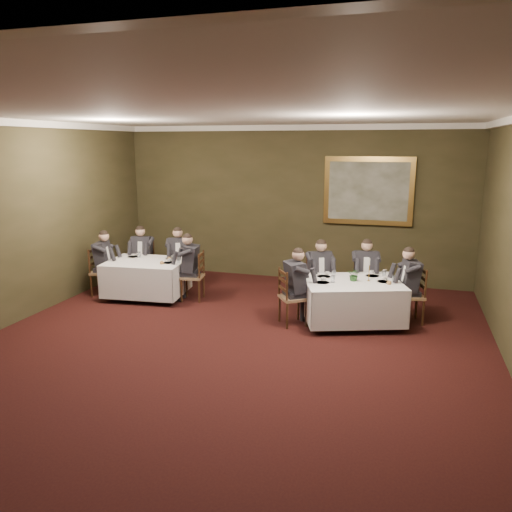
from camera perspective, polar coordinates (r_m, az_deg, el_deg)
The scene contains 27 objects.
ground at distance 7.31m, azimuth -4.83°, elevation -12.35°, with size 10.00×10.00×0.00m, color black.
ceiling at distance 6.64m, azimuth -5.41°, elevation 16.18°, with size 8.00×10.00×0.10m, color silver.
back_wall at distance 11.50m, azimuth 4.21°, elevation 5.97°, with size 8.00×0.10×3.50m, color #302D18.
crown_molding at distance 6.64m, azimuth -5.40°, elevation 15.67°, with size 8.00×10.00×0.12m.
table_main at distance 8.90m, azimuth 10.92°, elevation -4.80°, with size 1.98×1.75×0.67m.
table_second at distance 10.45m, azimuth -12.38°, elevation -2.24°, with size 1.68×1.35×0.67m.
chair_main_backleft at distance 9.65m, azimuth 7.12°, elevation -4.31°, with size 0.58×0.58×1.00m.
diner_main_backleft at distance 9.58m, azimuth 7.18°, elevation -3.02°, with size 0.58×0.61×1.35m.
chair_main_backright at distance 9.84m, azimuth 12.25°, elevation -4.17°, with size 0.50×0.49×1.00m.
diner_main_backright at distance 9.77m, azimuth 12.32°, elevation -2.90°, with size 0.47×0.54×1.35m.
chair_main_endleft at distance 8.76m, azimuth 4.17°, elevation -6.02°, with size 0.59×0.60×1.00m.
diner_main_endleft at distance 8.69m, azimuth 4.27°, elevation -4.58°, with size 0.62×0.60×1.35m.
chair_main_endright at distance 9.25m, azimuth 17.22°, elevation -5.56°, with size 0.53×0.54×1.00m.
diner_main_endright at distance 9.18m, azimuth 17.24°, elevation -4.20°, with size 0.57×0.52×1.35m.
chair_sec_backleft at distance 11.37m, azimuth -12.71°, elevation -1.91°, with size 0.51×0.49×1.00m.
diner_sec_backleft at distance 11.30m, azimuth -12.79°, elevation -0.81°, with size 0.48×0.54×1.35m.
chair_sec_backright at distance 11.06m, azimuth -8.74°, elevation -2.14°, with size 0.56×0.55×1.00m.
diner_sec_backright at distance 11.00m, azimuth -8.78°, elevation -1.01°, with size 0.54×0.59×1.35m.
chair_sec_endright at distance 10.15m, azimuth -7.18°, elevation -3.45°, with size 0.48×0.50×1.00m.
diner_sec_endright at distance 10.10m, azimuth -7.28°, elevation -2.20°, with size 0.54×0.47×1.35m.
chair_sec_endleft at distance 10.91m, azimuth -17.13°, elevation -2.78°, with size 0.51×0.52×1.00m.
diner_sec_endleft at distance 10.85m, azimuth -17.15°, elevation -1.62°, with size 0.56×0.50×1.35m.
centerpiece at distance 8.81m, azimuth 11.17°, elevation -2.03°, with size 0.22×0.19×0.24m, color #2D5926.
candlestick at distance 8.85m, azimuth 12.80°, elevation -1.83°, with size 0.06×0.06×0.42m.
place_setting_table_main at distance 9.05m, azimuth 8.12°, elevation -2.11°, with size 0.33×0.31×0.14m.
place_setting_table_second at distance 10.82m, azimuth -13.52°, elevation 0.10°, with size 0.33×0.31×0.14m.
painting at distance 11.16m, azimuth 12.71°, elevation 7.26°, with size 1.91×0.09×1.47m.
Camera 1 is at (2.48, -6.15, 3.09)m, focal length 35.00 mm.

